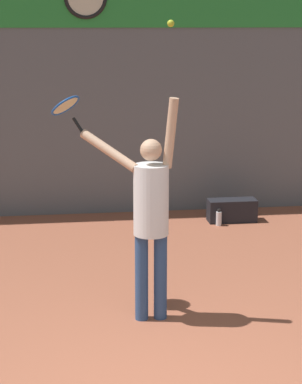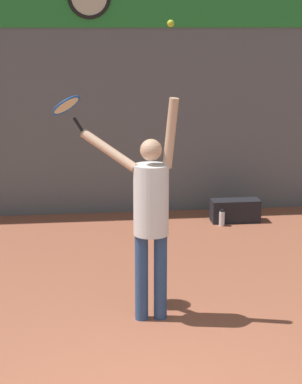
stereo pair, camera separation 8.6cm
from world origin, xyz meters
name	(u,v)px [view 2 (the right image)]	position (x,y,z in m)	size (l,w,h in m)	color
back_wall	(105,49)	(0.00, 6.23, 2.50)	(18.00, 0.10, 5.00)	slate
tennis_player	(150,210)	(0.20, 2.17, 1.12)	(0.94, 0.60, 2.20)	#2D4C7F
tennis_racket	(67,107)	(-0.57, 2.67, 2.07)	(0.41, 0.42, 0.38)	black
tennis_ball	(171,23)	(0.37, 2.08, 2.87)	(0.06, 0.06, 0.06)	#CCDB2D
water_bottle	(222,218)	(1.61, 5.26, 0.11)	(0.08, 0.08, 0.25)	silver
equipment_bag	(235,211)	(1.86, 5.47, 0.17)	(0.72, 0.29, 0.33)	black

